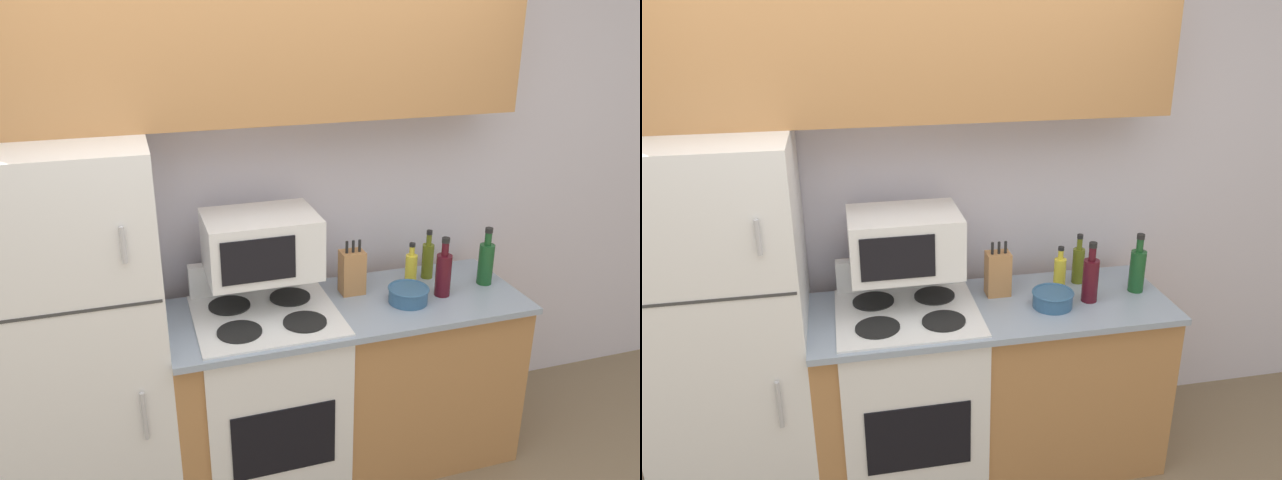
% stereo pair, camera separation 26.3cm
% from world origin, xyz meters
% --- Properties ---
extents(wall_back, '(8.00, 0.05, 2.55)m').
position_xyz_m(wall_back, '(0.00, 0.72, 1.27)').
color(wall_back, silver).
rests_on(wall_back, ground_plane).
extents(lower_cabinets, '(1.71, 0.63, 0.92)m').
position_xyz_m(lower_cabinets, '(0.35, 0.29, 0.46)').
color(lower_cabinets, '#B27A47').
rests_on(lower_cabinets, ground_plane).
extents(refrigerator, '(0.70, 0.71, 1.77)m').
position_xyz_m(refrigerator, '(-0.85, 0.34, 0.89)').
color(refrigerator, white).
rests_on(refrigerator, ground_plane).
extents(upper_cabinets, '(2.41, 0.34, 0.68)m').
position_xyz_m(upper_cabinets, '(0.00, 0.53, 2.11)').
color(upper_cabinets, '#B27A47').
rests_on(upper_cabinets, refrigerator).
extents(stove, '(0.65, 0.61, 1.09)m').
position_xyz_m(stove, '(-0.05, 0.28, 0.48)').
color(stove, white).
rests_on(stove, ground_plane).
extents(microwave, '(0.51, 0.37, 0.28)m').
position_xyz_m(microwave, '(-0.04, 0.38, 1.23)').
color(microwave, white).
rests_on(microwave, stove).
extents(knife_block, '(0.12, 0.09, 0.28)m').
position_xyz_m(knife_block, '(0.41, 0.39, 1.03)').
color(knife_block, '#B27A47').
rests_on(knife_block, lower_cabinets).
extents(bowl, '(0.20, 0.20, 0.08)m').
position_xyz_m(bowl, '(0.63, 0.21, 0.96)').
color(bowl, '#335B84').
rests_on(bowl, lower_cabinets).
extents(bottle_wine_red, '(0.08, 0.08, 0.30)m').
position_xyz_m(bottle_wine_red, '(0.82, 0.23, 1.04)').
color(bottle_wine_red, '#470F19').
rests_on(bottle_wine_red, lower_cabinets).
extents(bottle_wine_green, '(0.08, 0.08, 0.30)m').
position_xyz_m(bottle_wine_green, '(1.09, 0.29, 1.04)').
color(bottle_wine_green, '#194C23').
rests_on(bottle_wine_green, lower_cabinets).
extents(bottle_cooking_spray, '(0.06, 0.06, 0.22)m').
position_xyz_m(bottle_cooking_spray, '(0.73, 0.40, 1.01)').
color(bottle_cooking_spray, gold).
rests_on(bottle_cooking_spray, lower_cabinets).
extents(bottle_olive_oil, '(0.06, 0.06, 0.26)m').
position_xyz_m(bottle_olive_oil, '(0.84, 0.44, 1.02)').
color(bottle_olive_oil, '#5B6619').
rests_on(bottle_olive_oil, lower_cabinets).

